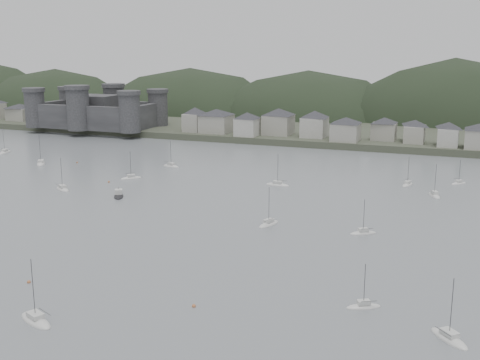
% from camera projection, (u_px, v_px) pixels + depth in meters
% --- Properties ---
extents(ground, '(900.00, 900.00, 0.00)m').
position_uv_depth(ground, '(85.00, 301.00, 103.44)').
color(ground, slate).
rests_on(ground, ground).
extents(far_shore_land, '(900.00, 250.00, 3.00)m').
position_uv_depth(far_shore_land, '(367.00, 115.00, 371.51)').
color(far_shore_land, '#383D2D').
rests_on(far_shore_land, ground).
extents(forested_ridge, '(851.55, 103.94, 102.57)m').
position_uv_depth(forested_ridge, '(367.00, 142.00, 349.32)').
color(forested_ridge, black).
rests_on(forested_ridge, ground).
extents(castle, '(66.00, 43.00, 20.00)m').
position_uv_depth(castle, '(97.00, 111.00, 306.89)').
color(castle, '#2F2F31').
rests_on(castle, far_shore_land).
extents(waterfront_town, '(451.48, 28.46, 12.92)m').
position_uv_depth(waterfront_town, '(444.00, 131.00, 250.53)').
color(waterfront_town, '#9E9C90').
rests_on(waterfront_town, far_shore_land).
extents(moored_fleet, '(252.57, 141.57, 12.67)m').
position_uv_depth(moored_fleet, '(177.00, 209.00, 161.71)').
color(moored_fleet, silver).
rests_on(moored_fleet, ground).
extents(motor_launch_far, '(6.30, 8.02, 3.84)m').
position_uv_depth(motor_launch_far, '(119.00, 196.00, 175.57)').
color(motor_launch_far, black).
rests_on(motor_launch_far, ground).
extents(mooring_buoys, '(148.08, 102.56, 0.70)m').
position_uv_depth(mooring_buoys, '(137.00, 214.00, 156.82)').
color(mooring_buoys, '#B5683C').
rests_on(mooring_buoys, ground).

